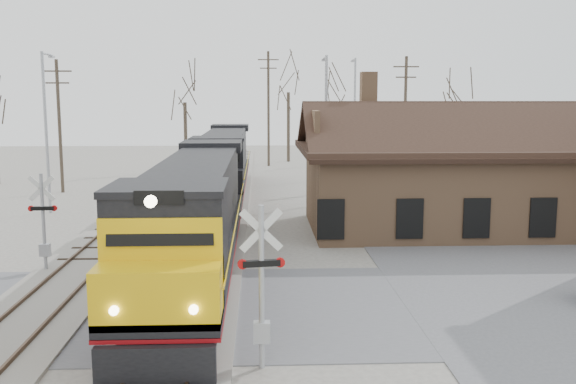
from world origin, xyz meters
name	(u,v)px	position (x,y,z in m)	size (l,w,h in m)	color
ground	(185,309)	(0.00, 0.00, 0.00)	(140.00, 140.00, 0.00)	#AAA499
road	(185,308)	(0.00, 0.00, 0.01)	(60.00, 9.00, 0.03)	#5C5C61
track_main	(216,218)	(0.00, 15.00, 0.07)	(3.40, 90.00, 0.24)	#AAA499
track_siding	(133,219)	(-4.50, 15.00, 0.07)	(3.40, 90.00, 0.24)	#AAA499
depot	(450,182)	(11.99, 12.00, 2.41)	(15.20, 9.31, 7.90)	#9D7351
locomotive_lead	(195,215)	(0.00, 3.63, 2.33)	(2.98, 19.94, 4.43)	black
locomotive_trailing	(224,161)	(0.00, 23.84, 2.32)	(2.98, 19.94, 4.19)	black
crossbuck_near	(262,293)	(2.42, -4.58, 1.91)	(1.16, 0.30, 4.07)	#A5A8AD
crossbuck_far	(44,226)	(-5.80, 4.59, 1.80)	(1.08, 0.28, 3.79)	#A5A8AD
streetlight_a	(47,124)	(-9.71, 17.57, 5.12)	(0.25, 2.04, 9.16)	#A5A8AD
streetlight_b	(326,122)	(6.47, 19.93, 5.11)	(0.25, 2.04, 9.14)	#A5A8AD
streetlight_c	(354,111)	(10.40, 34.55, 5.49)	(0.25, 2.04, 9.88)	#A5A8AD
utility_pole_a	(59,124)	(-11.47, 25.67, 4.82)	(2.00, 0.24, 9.20)	#382D23
utility_pole_b	(268,107)	(3.27, 42.75, 5.73)	(2.00, 0.24, 10.99)	#382D23
utility_pole_c	(405,117)	(13.78, 30.41, 5.11)	(2.00, 0.24, 9.77)	#382D23
tree_b	(185,91)	(-4.35, 39.32, 7.19)	(4.12, 4.12, 10.10)	#382D23
tree_c	(288,81)	(5.38, 47.02, 8.33)	(4.77, 4.77, 11.70)	#382D23
tree_d	(334,92)	(9.82, 44.34, 7.20)	(4.13, 4.13, 10.11)	#382D23
tree_e	(458,99)	(20.23, 37.71, 6.49)	(3.73, 3.73, 9.13)	#382D23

